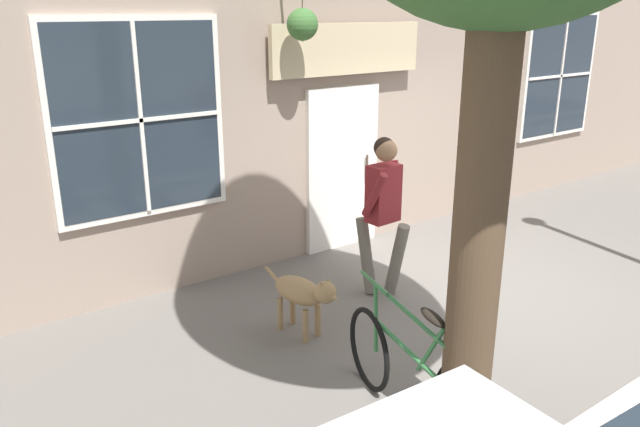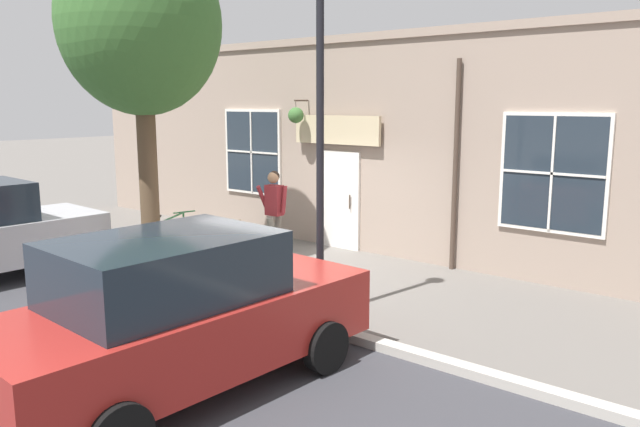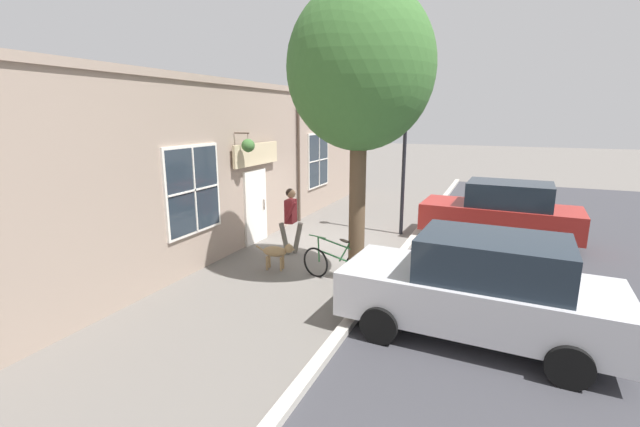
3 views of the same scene
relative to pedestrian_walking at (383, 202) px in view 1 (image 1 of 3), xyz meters
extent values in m
plane|color=#66605B|center=(0.75, 1.03, -1.07)|extent=(90.00, 90.00, 0.00)
cube|color=gray|center=(-1.60, 1.03, 1.10)|extent=(0.30, 18.00, 4.33)
cube|color=white|center=(-1.43, 0.56, -0.02)|extent=(0.10, 1.10, 2.10)
cube|color=#232D38|center=(-1.40, 0.56, -0.07)|extent=(0.03, 0.90, 1.90)
cylinder|color=#47382D|center=(-1.34, 0.91, -0.02)|extent=(0.03, 0.03, 0.30)
cube|color=beige|center=(-1.33, 0.56, 1.48)|extent=(0.08, 2.20, 0.60)
cylinder|color=#47382D|center=(-1.37, 3.32, 0.88)|extent=(0.09, 0.09, 3.90)
cylinder|color=#47382D|center=(-1.03, -0.31, 1.91)|extent=(0.01, 0.01, 0.34)
cone|color=#2D2823|center=(-1.03, -0.31, 1.69)|extent=(0.32, 0.32, 0.18)
sphere|color=#3D6B33|center=(-1.03, -0.31, 1.78)|extent=(0.34, 0.34, 0.34)
cube|color=white|center=(-1.43, -2.05, 0.88)|extent=(0.08, 1.82, 2.02)
cube|color=#232D38|center=(-1.40, -2.05, 0.88)|extent=(0.03, 1.70, 1.90)
cube|color=white|center=(-1.38, -2.05, 0.88)|extent=(0.04, 0.04, 1.90)
cube|color=white|center=(-1.38, -2.05, 0.88)|extent=(0.04, 1.70, 0.04)
cube|color=white|center=(-1.43, 5.10, 0.88)|extent=(0.08, 1.82, 2.02)
cube|color=#232D38|center=(-1.40, 5.10, 0.88)|extent=(0.03, 1.70, 1.90)
cube|color=white|center=(-1.38, 5.10, 0.88)|extent=(0.04, 0.04, 1.90)
cube|color=white|center=(-1.38, 5.10, 0.88)|extent=(0.04, 1.70, 0.04)
cylinder|color=#6B665B|center=(0.15, 0.09, -0.64)|extent=(0.31, 0.15, 0.86)
cylinder|color=#6B665B|center=(-0.15, -0.09, -0.64)|extent=(0.31, 0.15, 0.86)
cube|color=maroon|center=(0.00, 0.00, 0.09)|extent=(0.24, 0.35, 0.62)
sphere|color=#936B4C|center=(0.02, 0.00, 0.56)|extent=(0.23, 0.23, 0.23)
sphere|color=black|center=(-0.01, 0.00, 0.58)|extent=(0.22, 0.22, 0.22)
cylinder|color=maroon|center=(-0.06, 0.23, 0.12)|extent=(0.17, 0.09, 0.57)
cylinder|color=maroon|center=(0.11, -0.22, 0.14)|extent=(0.33, 0.10, 0.52)
ellipsoid|color=#997A51|center=(0.19, -1.23, -0.62)|extent=(0.62, 0.37, 0.25)
cylinder|color=#997A51|center=(0.35, -1.11, -0.90)|extent=(0.06, 0.06, 0.34)
cylinder|color=#997A51|center=(0.37, -1.28, -0.90)|extent=(0.06, 0.06, 0.34)
cylinder|color=#997A51|center=(0.00, -1.17, -0.90)|extent=(0.06, 0.06, 0.34)
cylinder|color=#997A51|center=(0.03, -1.34, -0.90)|extent=(0.06, 0.06, 0.34)
sphere|color=#997A51|center=(0.53, -1.17, -0.52)|extent=(0.21, 0.21, 0.21)
cone|color=#997A51|center=(0.64, -1.15, -0.54)|extent=(0.11, 0.11, 0.09)
cone|color=#997A51|center=(0.52, -1.12, -0.43)|extent=(0.06, 0.06, 0.07)
cone|color=#997A51|center=(0.53, -1.22, -0.43)|extent=(0.06, 0.06, 0.07)
cylinder|color=#997A51|center=(-0.18, -1.29, -0.57)|extent=(0.21, 0.07, 0.14)
cylinder|color=brown|center=(2.19, -1.14, 0.67)|extent=(0.35, 0.35, 3.48)
torus|color=black|center=(1.26, -1.25, -0.74)|extent=(0.69, 0.22, 0.70)
torus|color=black|center=(2.30, -1.28, -0.74)|extent=(0.69, 0.22, 0.70)
cylinder|color=#33723F|center=(1.78, -1.27, -0.54)|extent=(0.97, 0.07, 0.26)
cylinder|color=#33723F|center=(1.96, -1.27, -0.40)|extent=(0.26, 0.04, 0.46)
cylinder|color=#33723F|center=(1.73, -1.27, -0.22)|extent=(0.82, 0.06, 0.22)
cylinder|color=#33723F|center=(1.33, -1.26, -0.42)|extent=(0.07, 0.04, 0.58)
cylinder|color=#33723F|center=(1.30, -1.25, -0.12)|extent=(0.45, 0.15, 0.03)
ellipsoid|color=black|center=(1.96, -1.27, -0.14)|extent=(0.25, 0.11, 0.11)
camera|label=1|loc=(4.68, -4.27, 1.96)|focal=35.00mm
camera|label=2|loc=(9.08, 8.68, 2.06)|focal=35.00mm
camera|label=3|loc=(4.98, -9.70, 2.54)|focal=24.00mm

